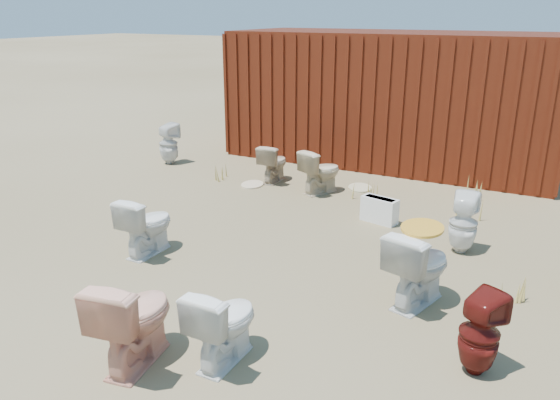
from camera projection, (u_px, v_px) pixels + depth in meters
The scene contains 21 objects.
ground at pixel (256, 259), 6.41m from camera, with size 100.00×100.00×0.00m, color brown.
shipping_container at pixel (393, 98), 10.36m from camera, with size 6.00×2.40×2.40m, color #47140B.
toilet_front_a at pixel (147, 225), 6.46m from camera, with size 0.40×0.71×0.72m, color white.
toilet_front_pink at pixel (134, 319), 4.41m from camera, with size 0.45×0.79×0.81m, color #EDA489.
toilet_front_c at pixel (224, 323), 4.45m from camera, with size 0.39×0.69×0.71m, color white.
toilet_front_maroon at pixel (480, 334), 4.30m from camera, with size 0.32×0.32×0.71m, color #58130F.
toilet_back_a at pixel (168, 144), 10.29m from camera, with size 0.35×0.35×0.77m, color silver.
toilet_back_beige_left at pixel (274, 163), 9.22m from camera, with size 0.36×0.63×0.65m, color #BEA98B.
toilet_back_beige_right at pixel (321, 171), 8.64m from camera, with size 0.39×0.69×0.70m, color beige.
toilet_back_yellowlid at pixel (419, 267), 5.33m from camera, with size 0.44×0.78×0.79m, color white.
toilet_back_e at pixel (463, 223), 6.49m from camera, with size 0.33×0.34×0.74m, color white.
yellow_lid at pixel (422, 228), 5.19m from camera, with size 0.40×0.50×0.03m, color gold.
loose_tank at pixel (379, 210), 7.48m from camera, with size 0.50×0.20×0.35m, color white.
loose_lid_near at pixel (360, 188), 8.95m from camera, with size 0.38×0.49×0.02m, color #C1B88C.
loose_lid_far at pixel (252, 185), 9.11m from camera, with size 0.36×0.47×0.02m, color beige.
weed_clump_a at pixel (216, 170), 9.46m from camera, with size 0.36×0.36×0.29m, color #AD9845.
weed_clump_b at pixel (365, 189), 8.46m from camera, with size 0.32×0.32×0.27m, color #AD9845.
weed_clump_c at pixel (470, 207), 7.70m from camera, with size 0.36×0.36×0.29m, color #AD9845.
weed_clump_d at pixel (312, 171), 9.43m from camera, with size 0.30×0.30×0.28m, color #AD9845.
weed_clump_e at pixel (469, 187), 8.48m from camera, with size 0.34×0.34×0.33m, color #AD9845.
weed_clump_f at pixel (517, 293), 5.37m from camera, with size 0.28×0.28×0.26m, color #AD9845.
Camera 1 is at (2.98, -5.02, 2.76)m, focal length 35.00 mm.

